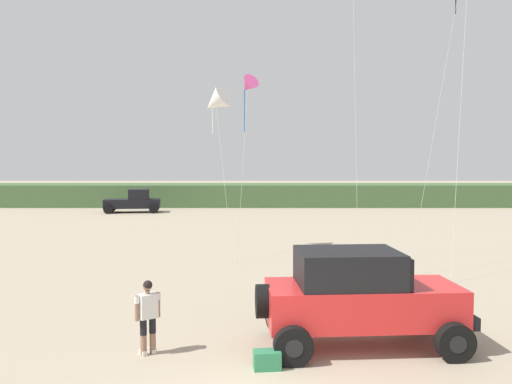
{
  "coord_description": "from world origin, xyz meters",
  "views": [
    {
      "loc": [
        -0.09,
        -8.41,
        4.29
      ],
      "look_at": [
        -0.07,
        4.24,
        3.56
      ],
      "focal_mm": 36.61,
      "sensor_mm": 36.0,
      "label": 1
    }
  ],
  "objects_px": {
    "cooler_box": "(266,360)",
    "kite_blue_swept": "(247,86)",
    "distant_pickup": "(133,201)",
    "kite_yellow_diamond": "(215,102)",
    "person_watching": "(147,313)",
    "jeep": "(358,296)"
  },
  "relations": [
    {
      "from": "person_watching",
      "to": "distant_pickup",
      "type": "xyz_separation_m",
      "value": [
        -7.97,
        32.73,
        0.0
      ]
    },
    {
      "from": "cooler_box",
      "to": "jeep",
      "type": "bearing_deg",
      "value": 24.66
    },
    {
      "from": "cooler_box",
      "to": "kite_yellow_diamond",
      "type": "relative_size",
      "value": 0.07
    },
    {
      "from": "distant_pickup",
      "to": "kite_yellow_diamond",
      "type": "height_order",
      "value": "kite_yellow_diamond"
    },
    {
      "from": "cooler_box",
      "to": "kite_blue_swept",
      "type": "height_order",
      "value": "kite_blue_swept"
    },
    {
      "from": "person_watching",
      "to": "kite_yellow_diamond",
      "type": "height_order",
      "value": "kite_yellow_diamond"
    },
    {
      "from": "person_watching",
      "to": "kite_yellow_diamond",
      "type": "distance_m",
      "value": 15.13
    },
    {
      "from": "jeep",
      "to": "kite_yellow_diamond",
      "type": "bearing_deg",
      "value": 108.02
    },
    {
      "from": "kite_blue_swept",
      "to": "cooler_box",
      "type": "bearing_deg",
      "value": -87.26
    },
    {
      "from": "jeep",
      "to": "kite_blue_swept",
      "type": "relative_size",
      "value": 0.61
    },
    {
      "from": "cooler_box",
      "to": "distant_pickup",
      "type": "bearing_deg",
      "value": 101.12
    },
    {
      "from": "person_watching",
      "to": "cooler_box",
      "type": "bearing_deg",
      "value": -17.54
    },
    {
      "from": "jeep",
      "to": "person_watching",
      "type": "bearing_deg",
      "value": -174.4
    },
    {
      "from": "distant_pickup",
      "to": "kite_yellow_diamond",
      "type": "distance_m",
      "value": 21.65
    },
    {
      "from": "person_watching",
      "to": "kite_yellow_diamond",
      "type": "xyz_separation_m",
      "value": [
        0.47,
        13.78,
        6.22
      ]
    },
    {
      "from": "person_watching",
      "to": "cooler_box",
      "type": "height_order",
      "value": "person_watching"
    },
    {
      "from": "jeep",
      "to": "person_watching",
      "type": "distance_m",
      "value": 4.83
    },
    {
      "from": "cooler_box",
      "to": "kite_blue_swept",
      "type": "bearing_deg",
      "value": 86.32
    },
    {
      "from": "jeep",
      "to": "cooler_box",
      "type": "bearing_deg",
      "value": -148.92
    },
    {
      "from": "jeep",
      "to": "distant_pickup",
      "type": "xyz_separation_m",
      "value": [
        -12.77,
        32.26,
        -0.26
      ]
    },
    {
      "from": "distant_pickup",
      "to": "kite_blue_swept",
      "type": "bearing_deg",
      "value": -64.86
    },
    {
      "from": "distant_pickup",
      "to": "kite_yellow_diamond",
      "type": "xyz_separation_m",
      "value": [
        8.44,
        -18.94,
        6.21
      ]
    }
  ]
}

